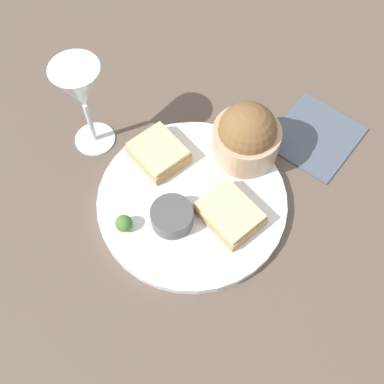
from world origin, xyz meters
The scene contains 9 objects.
ground_plane centered at (0.00, 0.00, 0.00)m, with size 4.00×4.00×0.00m, color brown.
dinner_plate centered at (0.00, 0.00, 0.01)m, with size 0.28×0.28×0.01m.
salad_bowl centered at (0.04, -0.11, 0.06)m, with size 0.10×0.10×0.10m.
sauce_ramekin centered at (-0.02, 0.04, 0.03)m, with size 0.06×0.06×0.03m.
cheese_toast_near centered at (-0.05, -0.03, 0.03)m, with size 0.10×0.09×0.03m.
cheese_toast_far centered at (0.09, 0.01, 0.03)m, with size 0.09×0.09×0.03m.
wine_glass centered at (0.17, 0.09, 0.12)m, with size 0.07×0.07×0.16m.
garnish centered at (0.00, 0.11, 0.03)m, with size 0.02×0.02×0.02m.
napkin centered at (0.02, -0.23, 0.00)m, with size 0.17×0.17×0.01m.
Camera 1 is at (-0.30, 0.14, 0.64)m, focal length 45.00 mm.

